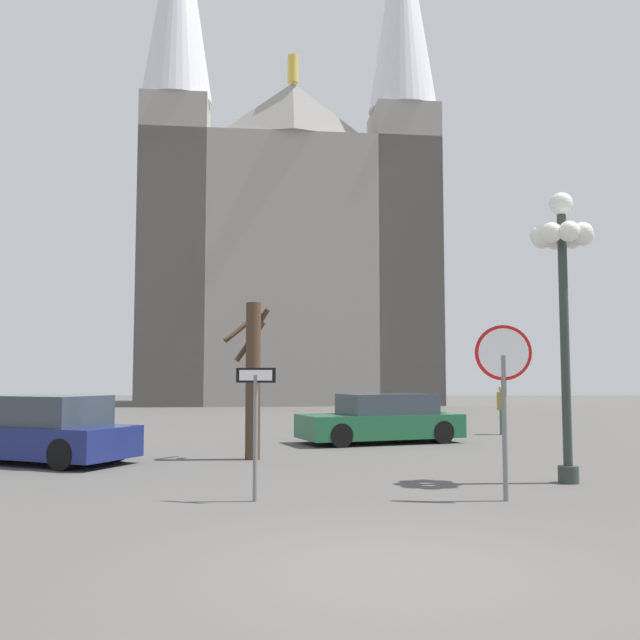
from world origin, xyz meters
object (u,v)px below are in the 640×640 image
bare_tree (253,375)px  parked_car_far_navy (40,431)px  one_way_arrow_sign (256,415)px  pedestrian_walking (502,405)px  cathedral (289,239)px  parked_car_near_green (382,420)px  stop_sign (504,375)px  street_lamp (563,266)px

bare_tree → parked_car_far_navy: size_ratio=0.77×
one_way_arrow_sign → bare_tree: bearing=97.1°
pedestrian_walking → one_way_arrow_sign: bearing=-118.6°
cathedral → parked_car_near_green: size_ratio=7.31×
parked_car_near_green → cathedral: bearing=99.2°
pedestrian_walking → parked_car_far_navy: bearing=-147.5°
parked_car_near_green → bare_tree: bearing=-128.9°
stop_sign → parked_car_far_navy: 10.16m
parked_car_near_green → parked_car_far_navy: size_ratio=1.04×
street_lamp → one_way_arrow_sign: bearing=-160.3°
street_lamp → pedestrian_walking: size_ratio=3.32×
parked_car_near_green → street_lamp: bearing=-69.2°
cathedral → parked_car_far_navy: size_ratio=7.63×
street_lamp → pedestrian_walking: 10.73m
one_way_arrow_sign → street_lamp: 6.24m
bare_tree → pedestrian_walking: 10.04m
bare_tree → stop_sign: bearing=-49.3°
bare_tree → one_way_arrow_sign: bearing=-82.9°
street_lamp → bare_tree: 7.19m
one_way_arrow_sign → pedestrian_walking: (6.62, 12.16, -0.34)m
stop_sign → cathedral: bearing=98.9°
parked_car_far_navy → pedestrian_walking: size_ratio=2.96×
one_way_arrow_sign → parked_car_near_green: 9.67m
street_lamp → parked_car_far_navy: 11.37m
parked_car_near_green → stop_sign: bearing=-82.2°
stop_sign → bare_tree: bearing=130.7°
bare_tree → parked_car_near_green: bare_tree is taller
stop_sign → street_lamp: bearing=49.5°
cathedral → parked_car_near_green: bearing=-80.8°
stop_sign → bare_tree: bare_tree is taller
parked_car_far_navy → street_lamp: bearing=-14.2°
cathedral → parked_car_far_navy: cathedral is taller
cathedral → bare_tree: 32.81m
parked_car_far_navy → pedestrian_walking: bearing=32.5°
one_way_arrow_sign → bare_tree: (-0.67, 5.32, 0.61)m
street_lamp → cathedral: bearing=101.8°
street_lamp → parked_car_near_green: size_ratio=1.07×
pedestrian_walking → street_lamp: bearing=-97.1°
bare_tree → parked_car_far_navy: bearing=-171.0°
stop_sign → one_way_arrow_sign: 3.86m
one_way_arrow_sign → pedestrian_walking: size_ratio=1.28×
cathedral → stop_sign: 38.23m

